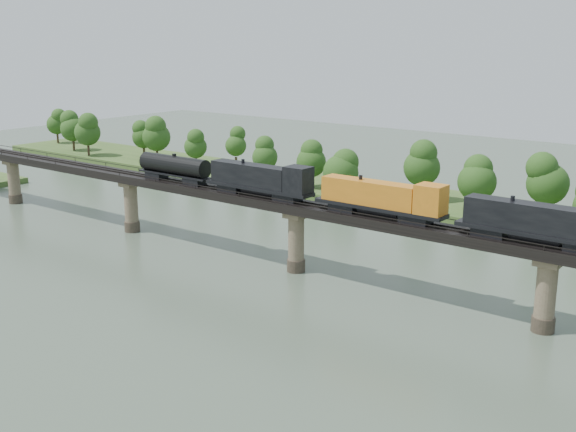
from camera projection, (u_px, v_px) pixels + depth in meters
The scene contains 6 objects.
ground at pixel (158, 329), 94.07m from camera, with size 400.00×400.00×0.00m, color #3C4C3B.
far_bank at pixel (446, 205), 159.20m from camera, with size 300.00×24.00×1.60m, color #355020.
bridge at pixel (296, 239), 115.79m from camera, with size 236.00×30.00×11.50m.
bridge_superstructure at pixel (296, 200), 114.23m from camera, with size 220.00×4.90×0.75m.
far_treeline at pixel (404, 168), 158.64m from camera, with size 289.06×17.54×13.60m.
freight_train at pixel (337, 192), 109.10m from camera, with size 83.99×3.27×5.78m.
Camera 1 is at (66.84, -59.07, 37.42)m, focal length 45.00 mm.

